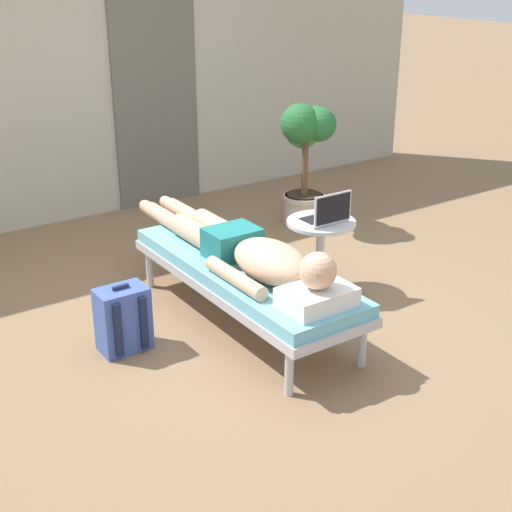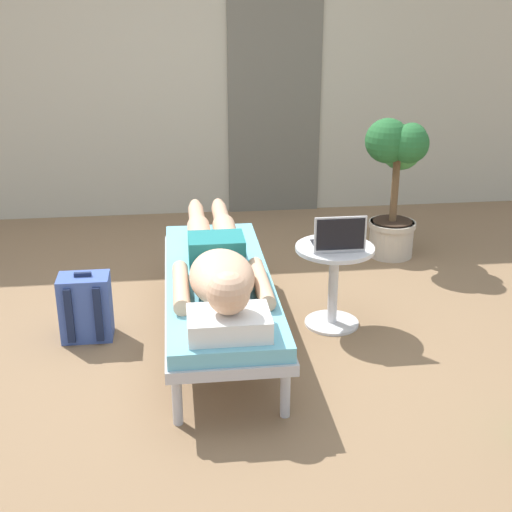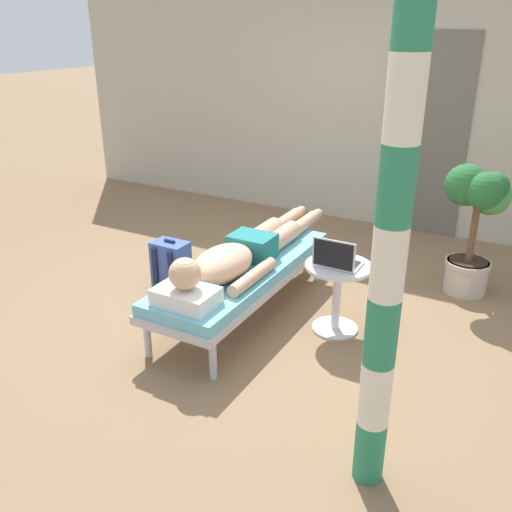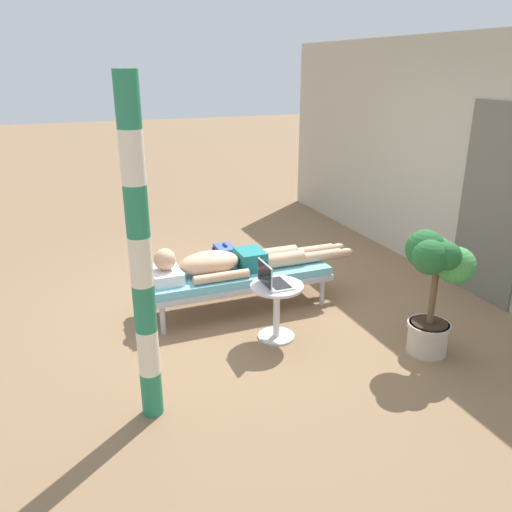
% 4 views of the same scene
% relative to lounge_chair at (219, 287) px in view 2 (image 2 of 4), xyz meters
% --- Properties ---
extents(ground_plane, '(40.00, 40.00, 0.00)m').
position_rel_lounge_chair_xyz_m(ground_plane, '(0.02, 0.04, -0.35)').
color(ground_plane, '#846647').
extents(house_wall_back, '(7.60, 0.20, 2.70)m').
position_rel_lounge_chair_xyz_m(house_wall_back, '(-0.00, 2.63, 1.00)').
color(house_wall_back, '#B2AD99').
rests_on(house_wall_back, ground).
extents(house_door_panel, '(0.84, 0.03, 2.04)m').
position_rel_lounge_chair_xyz_m(house_door_panel, '(0.70, 2.52, 0.67)').
color(house_door_panel, '#625F54').
rests_on(house_door_panel, ground).
extents(lounge_chair, '(0.63, 1.88, 0.42)m').
position_rel_lounge_chair_xyz_m(lounge_chair, '(0.00, 0.00, 0.00)').
color(lounge_chair, '#B7B7BC').
rests_on(lounge_chair, ground).
extents(person_reclining, '(0.53, 2.17, 0.32)m').
position_rel_lounge_chair_xyz_m(person_reclining, '(0.00, -0.05, 0.17)').
color(person_reclining, white).
rests_on(person_reclining, lounge_chair).
extents(side_table, '(0.48, 0.48, 0.52)m').
position_rel_lounge_chair_xyz_m(side_table, '(0.72, 0.12, 0.01)').
color(side_table, silver).
rests_on(side_table, ground).
extents(laptop, '(0.31, 0.24, 0.23)m').
position_rel_lounge_chair_xyz_m(laptop, '(0.72, 0.07, 0.24)').
color(laptop, silver).
rests_on(laptop, side_table).
extents(backpack, '(0.30, 0.26, 0.42)m').
position_rel_lounge_chair_xyz_m(backpack, '(-0.79, 0.13, -0.15)').
color(backpack, '#3F59A5').
rests_on(backpack, ground).
extents(potted_plant, '(0.50, 0.56, 1.09)m').
position_rel_lounge_chair_xyz_m(potted_plant, '(1.44, 1.23, 0.36)').
color(potted_plant, '#BFB29E').
rests_on(potted_plant, ground).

